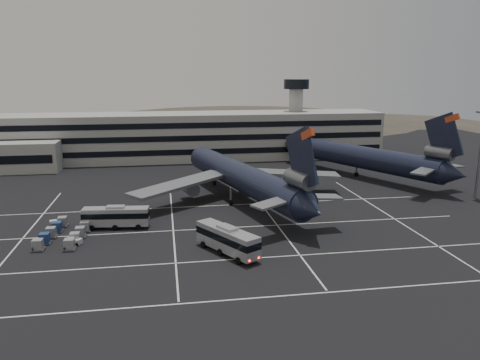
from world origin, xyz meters
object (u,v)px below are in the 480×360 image
tug_a (55,224)px  bus_near (227,239)px  uld_cluster (66,232)px  bus_far (116,216)px  trijet_main (242,177)px

tug_a → bus_near: bearing=-48.6°
bus_near → uld_cluster: bus_near is taller
uld_cluster → bus_far: bearing=24.6°
trijet_main → tug_a: (-34.53, -11.24, -4.61)m
bus_near → tug_a: bus_near is taller
bus_far → tug_a: bus_far is taller
bus_far → uld_cluster: size_ratio=0.81×
bus_near → bus_far: bearing=108.9°
bus_far → trijet_main: bearing=-55.3°
trijet_main → tug_a: bearing=-177.1°
bus_near → bus_far: 22.51m
bus_near → tug_a: size_ratio=4.58×
trijet_main → bus_far: 27.61m
trijet_main → bus_far: trijet_main is taller
trijet_main → bus_near: (-6.91, -27.71, -2.95)m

